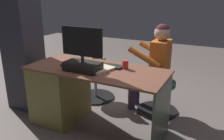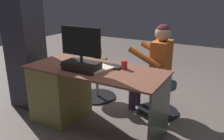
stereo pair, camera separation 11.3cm
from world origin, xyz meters
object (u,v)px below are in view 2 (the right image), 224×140
keyboard (105,65)px  tv_remote (66,64)px  monitor (81,58)px  desk (67,90)px  computer_mouse (86,61)px  visitor_chair (159,95)px  teddy_bear (97,60)px  person (156,62)px  office_chair_teddy (97,82)px  cup (124,65)px

keyboard → tv_remote: bearing=22.8°
monitor → desk: bearing=-20.0°
keyboard → computer_mouse: 0.27m
visitor_chair → monitor: bearing=53.2°
teddy_bear → person: bearing=179.2°
teddy_bear → desk: bearing=90.3°
keyboard → office_chair_teddy: 0.91m
office_chair_teddy → teddy_bear: bearing=-90.0°
tv_remote → teddy_bear: 0.78m
monitor → tv_remote: 0.32m
desk → person: 1.18m
tv_remote → visitor_chair: bearing=-121.3°
keyboard → cup: (-0.25, -0.01, 0.04)m
monitor → keyboard: 0.32m
monitor → cup: (-0.38, -0.27, -0.09)m
desk → office_chair_teddy: bearing=-89.7°
computer_mouse → person: bearing=-140.8°
cup → visitor_chair: bearing=-113.2°
desk → monitor: bearing=160.0°
visitor_chair → computer_mouse: bearing=36.3°
cup → person: size_ratio=0.08×
monitor → person: size_ratio=0.41×
cup → tv_remote: (0.67, 0.19, -0.04)m
monitor → tv_remote: (0.29, -0.08, -0.13)m
tv_remote → computer_mouse: bearing=-108.6°
desk → monitor: 0.61m
office_chair_teddy → desk: bearing=90.3°
tv_remote → office_chair_teddy: 0.91m
cup → teddy_bear: size_ratio=0.27×
computer_mouse → tv_remote: size_ratio=0.64×
cup → tv_remote: size_ratio=0.64×
computer_mouse → visitor_chair: bearing=-143.7°
tv_remote → person: person is taller
desk → keyboard: 0.62m
office_chair_teddy → visitor_chair: (-0.97, 0.00, 0.01)m
desk → person: size_ratio=1.34×
monitor → computer_mouse: (0.14, -0.27, -0.12)m
visitor_chair → cup: bearing=66.8°
teddy_bear → monitor: bearing=112.5°
office_chair_teddy → teddy_bear: 0.36m
desk → monitor: (-0.35, 0.13, 0.49)m
cup → office_chair_teddy: 1.07m
cup → office_chair_teddy: size_ratio=0.17×
keyboard → person: (-0.41, -0.57, -0.05)m
keyboard → office_chair_teddy: keyboard is taller
computer_mouse → office_chair_teddy: bearing=-69.2°
tv_remote → monitor: bearing=-177.0°
monitor → visitor_chair: (-0.62, -0.83, -0.63)m
visitor_chair → desk: bearing=36.1°
cup → tv_remote: bearing=15.7°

